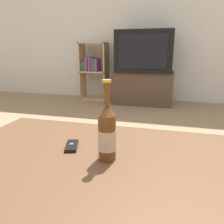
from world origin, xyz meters
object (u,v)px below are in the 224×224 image
Objects in this scene: television at (145,52)px; cell_phone at (72,146)px; beer_bottle at (107,133)px; tv_stand at (143,88)px; bookshelf at (93,69)px.

television is 2.62m from cell_phone.
beer_bottle is 2.58× the size of cell_phone.
television is (0.00, -0.00, 0.54)m from tv_stand.
cell_phone is (-0.17, 0.06, -0.10)m from beer_bottle.
beer_bottle reaches higher than cell_phone.
bookshelf is at bearing 110.37° from beer_bottle.
tv_stand is 0.54m from television.
television is 0.88× the size of bookshelf.
beer_bottle is (1.03, -2.77, 0.01)m from bookshelf.
bookshelf is 7.94× the size of cell_phone.
bookshelf is 3.07× the size of beer_bottle.
television is at bearing -7.36° from bookshelf.
bookshelf reaches higher than beer_bottle.
beer_bottle is at bearing -69.63° from bookshelf.
bookshelf is 2.95m from beer_bottle.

